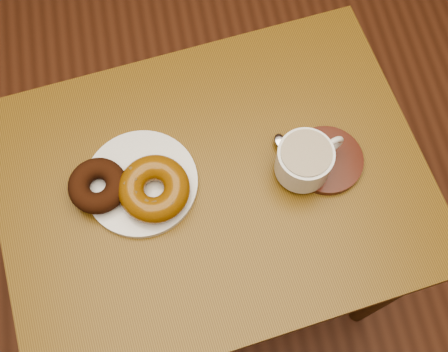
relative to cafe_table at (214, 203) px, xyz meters
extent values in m
plane|color=brown|center=(0.01, 0.09, -0.60)|extent=(6.00, 6.00, 0.00)
cube|color=brown|center=(0.00, 0.00, 0.10)|extent=(0.83, 0.66, 0.03)
cylinder|color=#4A2E15|center=(0.37, -0.21, -0.26)|extent=(0.04, 0.04, 0.69)
cylinder|color=#4A2E15|center=(-0.37, 0.21, -0.26)|extent=(0.04, 0.04, 0.69)
cylinder|color=#4A2E15|center=(0.31, 0.29, -0.26)|extent=(0.04, 0.04, 0.69)
cylinder|color=white|center=(-0.13, 0.02, 0.12)|extent=(0.24, 0.24, 0.01)
torus|color=black|center=(-0.20, 0.02, 0.15)|extent=(0.13, 0.13, 0.04)
torus|color=brown|center=(-0.10, -0.01, 0.15)|extent=(0.15, 0.15, 0.05)
cube|color=#523C1B|center=(-0.06, -0.01, 0.17)|extent=(0.01, 0.01, 0.00)
cube|color=#523C1B|center=(-0.07, 0.01, 0.17)|extent=(0.01, 0.01, 0.00)
cube|color=#523C1B|center=(-0.08, 0.02, 0.17)|extent=(0.01, 0.01, 0.00)
cube|color=#523C1B|center=(-0.10, 0.03, 0.17)|extent=(0.01, 0.01, 0.00)
cube|color=#523C1B|center=(-0.11, 0.03, 0.17)|extent=(0.01, 0.01, 0.00)
cube|color=#523C1B|center=(-0.13, 0.02, 0.17)|extent=(0.01, 0.01, 0.00)
cube|color=#523C1B|center=(-0.14, 0.01, 0.17)|extent=(0.01, 0.01, 0.00)
cube|color=#523C1B|center=(-0.14, -0.01, 0.17)|extent=(0.01, 0.01, 0.00)
cube|color=#523C1B|center=(-0.14, -0.02, 0.17)|extent=(0.01, 0.01, 0.00)
cube|color=#523C1B|center=(-0.13, -0.04, 0.17)|extent=(0.01, 0.01, 0.00)
cube|color=#523C1B|center=(-0.11, -0.05, 0.17)|extent=(0.01, 0.01, 0.00)
cube|color=#523C1B|center=(-0.10, -0.05, 0.17)|extent=(0.01, 0.01, 0.00)
cube|color=#523C1B|center=(-0.08, -0.04, 0.17)|extent=(0.01, 0.01, 0.00)
cube|color=#523C1B|center=(-0.07, -0.02, 0.17)|extent=(0.01, 0.01, 0.00)
cylinder|color=#391107|center=(0.21, 0.00, 0.12)|extent=(0.17, 0.17, 0.01)
cylinder|color=white|center=(0.16, -0.01, 0.16)|extent=(0.10, 0.10, 0.07)
cylinder|color=#543B1C|center=(0.16, -0.01, 0.20)|extent=(0.09, 0.09, 0.00)
torus|color=white|center=(0.21, 0.01, 0.16)|extent=(0.05, 0.03, 0.05)
ellipsoid|color=silver|center=(0.13, 0.05, 0.13)|extent=(0.02, 0.03, 0.01)
cube|color=silver|center=(0.15, 0.02, 0.13)|extent=(0.03, 0.07, 0.00)
camera|label=1|loc=(-0.05, -0.36, 1.06)|focal=45.00mm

